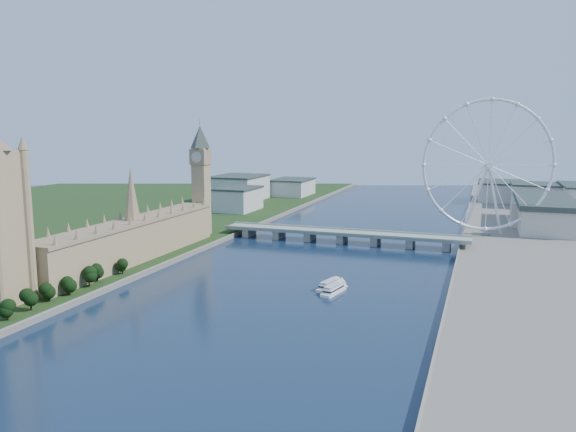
% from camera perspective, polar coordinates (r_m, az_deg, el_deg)
% --- Properties ---
extents(ground, '(2000.00, 2000.00, 0.00)m').
position_cam_1_polar(ground, '(236.43, -13.04, -16.56)').
color(ground, navy).
rests_on(ground, ground).
extents(tree_row, '(7.74, 167.74, 19.61)m').
position_cam_1_polar(tree_row, '(337.37, -24.98, -7.74)').
color(tree_row, black).
rests_on(tree_row, ground).
extents(parliament_range, '(24.00, 200.00, 70.00)m').
position_cam_1_polar(parliament_range, '(434.31, -15.44, -2.33)').
color(parliament_range, tan).
rests_on(parliament_range, ground).
extents(big_ben, '(20.02, 20.02, 110.00)m').
position_cam_1_polar(big_ben, '(519.67, -8.86, 5.03)').
color(big_ben, tan).
rests_on(big_ben, ground).
extents(westminster_bridge, '(220.00, 22.00, 9.50)m').
position_cam_1_polar(westminster_bridge, '(501.97, 5.53, -1.94)').
color(westminster_bridge, gray).
rests_on(westminster_bridge, ground).
extents(london_eye, '(113.60, 39.12, 124.30)m').
position_cam_1_polar(london_eye, '(535.06, 19.71, 4.83)').
color(london_eye, silver).
rests_on(london_eye, ground).
extents(county_hall, '(54.00, 144.00, 35.00)m').
position_cam_1_polar(county_hall, '(619.93, 24.45, -1.25)').
color(county_hall, beige).
rests_on(county_hall, ground).
extents(city_skyline, '(505.00, 280.00, 32.00)m').
position_cam_1_polar(city_skyline, '(747.83, 13.28, 2.24)').
color(city_skyline, beige).
rests_on(city_skyline, ground).
extents(tour_boat_near, '(13.74, 28.66, 6.12)m').
position_cam_1_polar(tour_boat_near, '(359.68, 4.31, -7.38)').
color(tour_boat_near, '#EAEBCE').
rests_on(tour_boat_near, ground).
extents(tour_boat_far, '(12.16, 27.73, 5.92)m').
position_cam_1_polar(tour_boat_far, '(350.35, 4.64, -7.83)').
color(tour_boat_far, white).
rests_on(tour_boat_far, ground).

